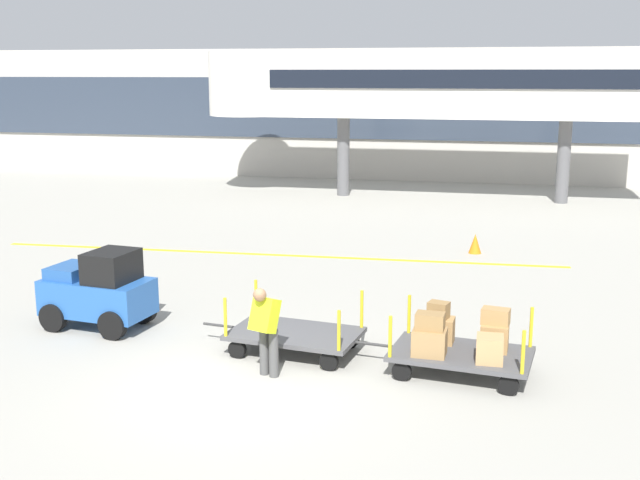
{
  "coord_description": "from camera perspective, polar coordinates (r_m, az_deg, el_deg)",
  "views": [
    {
      "loc": [
        3.86,
        -11.25,
        4.98
      ],
      "look_at": [
        0.22,
        4.63,
        1.46
      ],
      "focal_mm": 43.89,
      "sensor_mm": 36.0,
      "label": 1
    }
  ],
  "objects": [
    {
      "name": "baggage_cart_middle",
      "position": [
        13.35,
        10.15,
        -7.36
      ],
      "size": [
        3.07,
        1.68,
        1.12
      ],
      "color": "#4C4C4F",
      "rests_on": "ground_plane"
    },
    {
      "name": "terminal_building",
      "position": [
        37.48,
        7.06,
        9.1
      ],
      "size": [
        53.95,
        2.51,
        6.03
      ],
      "color": "#BCB7AD",
      "rests_on": "ground_plane"
    },
    {
      "name": "baggage_cart_lead",
      "position": [
        14.19,
        -1.88,
        -6.89
      ],
      "size": [
        3.07,
        1.68,
        1.1
      ],
      "color": "#4C4C4F",
      "rests_on": "ground_plane"
    },
    {
      "name": "jet_bridge",
      "position": [
        31.45,
        6.48,
        11.17
      ],
      "size": [
        17.76,
        3.0,
        5.81
      ],
      "color": "silver",
      "rests_on": "ground_plane"
    },
    {
      "name": "ground_plane",
      "position": [
        12.9,
        -5.65,
        -10.6
      ],
      "size": [
        120.0,
        120.0,
        0.0
      ],
      "primitive_type": "plane",
      "color": "#9E9B91"
    },
    {
      "name": "baggage_tug",
      "position": [
        16.03,
        -15.83,
        -3.58
      ],
      "size": [
        2.22,
        1.46,
        1.58
      ],
      "color": "#2659A5",
      "rests_on": "ground_plane"
    },
    {
      "name": "safety_cone_near",
      "position": [
        22.26,
        11.24,
        -0.26
      ],
      "size": [
        0.36,
        0.36,
        0.55
      ],
      "primitive_type": "cone",
      "color": "orange",
      "rests_on": "ground_plane"
    },
    {
      "name": "baggage_handler",
      "position": [
        12.96,
        -3.97,
        -6.36
      ],
      "size": [
        0.52,
        0.54,
        1.56
      ],
      "color": "#4C4C4C",
      "rests_on": "ground_plane"
    },
    {
      "name": "apron_lead_line",
      "position": [
        21.72,
        -3.42,
        -1.08
      ],
      "size": [
        15.88,
        0.91,
        0.01
      ],
      "primitive_type": "cube",
      "rotation": [
        0.0,
        0.0,
        0.04
      ],
      "color": "yellow",
      "rests_on": "ground_plane"
    }
  ]
}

